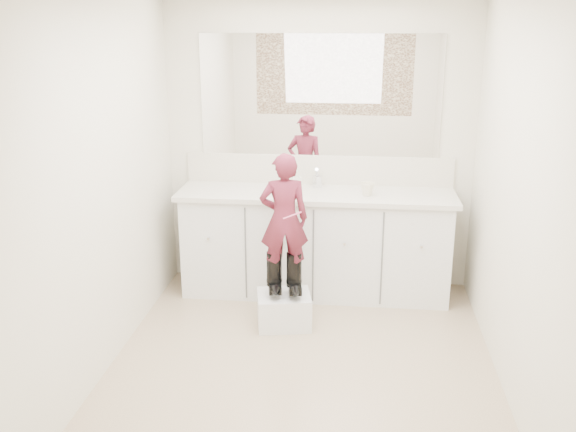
# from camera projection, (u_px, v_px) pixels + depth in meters

# --- Properties ---
(floor) EXTENTS (3.00, 3.00, 0.00)m
(floor) POSITION_uv_depth(u_px,v_px,m) (302.00, 364.00, 4.38)
(floor) COLOR #8F785E
(floor) RESTS_ON ground
(wall_back) EXTENTS (2.60, 0.00, 2.60)m
(wall_back) POSITION_uv_depth(u_px,v_px,m) (319.00, 148.00, 5.45)
(wall_back) COLOR beige
(wall_back) RESTS_ON floor
(wall_front) EXTENTS (2.60, 0.00, 2.60)m
(wall_front) POSITION_uv_depth(u_px,v_px,m) (272.00, 292.00, 2.60)
(wall_front) COLOR beige
(wall_front) RESTS_ON floor
(wall_left) EXTENTS (0.00, 3.00, 3.00)m
(wall_left) POSITION_uv_depth(u_px,v_px,m) (104.00, 189.00, 4.16)
(wall_left) COLOR beige
(wall_left) RESTS_ON floor
(wall_right) EXTENTS (0.00, 3.00, 3.00)m
(wall_right) POSITION_uv_depth(u_px,v_px,m) (517.00, 201.00, 3.89)
(wall_right) COLOR beige
(wall_right) RESTS_ON floor
(vanity_cabinet) EXTENTS (2.20, 0.55, 0.85)m
(vanity_cabinet) POSITION_uv_depth(u_px,v_px,m) (315.00, 245.00, 5.42)
(vanity_cabinet) COLOR silver
(vanity_cabinet) RESTS_ON floor
(countertop) EXTENTS (2.28, 0.58, 0.04)m
(countertop) POSITION_uv_depth(u_px,v_px,m) (316.00, 194.00, 5.27)
(countertop) COLOR beige
(countertop) RESTS_ON vanity_cabinet
(backsplash) EXTENTS (2.28, 0.03, 0.25)m
(backsplash) POSITION_uv_depth(u_px,v_px,m) (318.00, 170.00, 5.49)
(backsplash) COLOR beige
(backsplash) RESTS_ON countertop
(mirror) EXTENTS (2.00, 0.02, 1.00)m
(mirror) POSITION_uv_depth(u_px,v_px,m) (320.00, 96.00, 5.31)
(mirror) COLOR white
(mirror) RESTS_ON wall_back
(dot_panel) EXTENTS (2.00, 0.01, 1.20)m
(dot_panel) POSITION_uv_depth(u_px,v_px,m) (271.00, 184.00, 2.48)
(dot_panel) COLOR #472819
(dot_panel) RESTS_ON wall_front
(faucet) EXTENTS (0.08, 0.08, 0.10)m
(faucet) POSITION_uv_depth(u_px,v_px,m) (317.00, 181.00, 5.41)
(faucet) COLOR silver
(faucet) RESTS_ON countertop
(cup) EXTENTS (0.15, 0.15, 0.11)m
(cup) POSITION_uv_depth(u_px,v_px,m) (367.00, 189.00, 5.15)
(cup) COLOR beige
(cup) RESTS_ON countertop
(soap_bottle) EXTENTS (0.09, 0.09, 0.16)m
(soap_bottle) POSITION_uv_depth(u_px,v_px,m) (297.00, 180.00, 5.31)
(soap_bottle) COLOR silver
(soap_bottle) RESTS_ON countertop
(step_stool) EXTENTS (0.45, 0.40, 0.25)m
(step_stool) POSITION_uv_depth(u_px,v_px,m) (284.00, 310.00, 4.90)
(step_stool) COLOR silver
(step_stool) RESTS_ON floor
(boot_left) EXTENTS (0.16, 0.24, 0.33)m
(boot_left) POSITION_uv_depth(u_px,v_px,m) (274.00, 273.00, 4.84)
(boot_left) COLOR black
(boot_left) RESTS_ON step_stool
(boot_right) EXTENTS (0.16, 0.24, 0.33)m
(boot_right) POSITION_uv_depth(u_px,v_px,m) (294.00, 274.00, 4.82)
(boot_right) COLOR black
(boot_right) RESTS_ON step_stool
(toddler) EXTENTS (0.40, 0.30, 0.99)m
(toddler) POSITION_uv_depth(u_px,v_px,m) (284.00, 219.00, 4.70)
(toddler) COLOR #9A2F45
(toddler) RESTS_ON step_stool
(toothbrush) EXTENTS (0.14, 0.04, 0.06)m
(toothbrush) POSITION_uv_depth(u_px,v_px,m) (292.00, 215.00, 4.60)
(toothbrush) COLOR #F45F88
(toothbrush) RESTS_ON toddler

